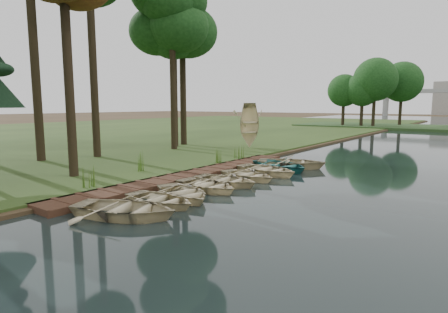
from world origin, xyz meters
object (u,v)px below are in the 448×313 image
Objects in this scene: rowboat_0 at (125,206)px; rowboat_2 at (183,191)px; boardwalk at (192,176)px; stored_rowboat at (249,143)px; rowboat_1 at (160,197)px.

rowboat_0 reaches higher than rowboat_2.
boardwalk is 4.47× the size of stored_rowboat.
rowboat_2 is 0.89× the size of stored_rowboat.
rowboat_2 is 16.03m from stored_rowboat.
boardwalk is at bearing -127.73° from stored_rowboat.
rowboat_0 is (2.69, -6.46, 0.27)m from boardwalk.
rowboat_1 is 17.15m from stored_rowboat.
rowboat_1 is at bearing -16.29° from rowboat_0.
rowboat_0 is at bearing -67.42° from boardwalk.
stored_rowboat reaches higher than boardwalk.
rowboat_0 is 1.20× the size of rowboat_1.
boardwalk is 5.00× the size of rowboat_2.
boardwalk is at bearing 57.45° from rowboat_2.
rowboat_2 is at bearing -53.76° from boardwalk.
rowboat_2 is at bearing -18.36° from rowboat_0.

